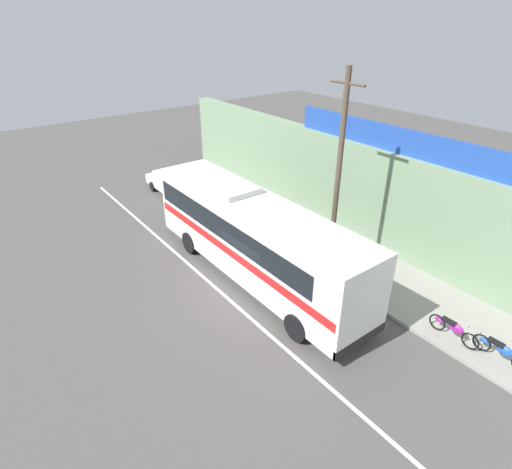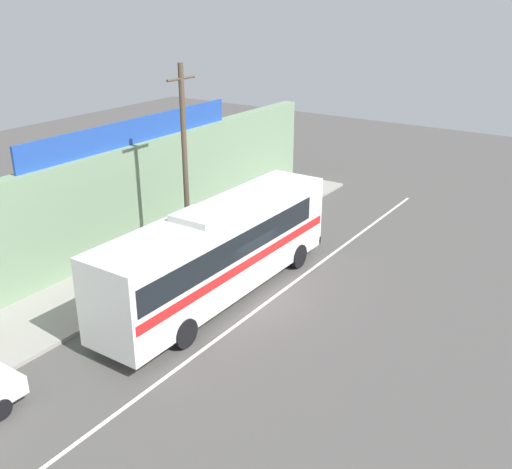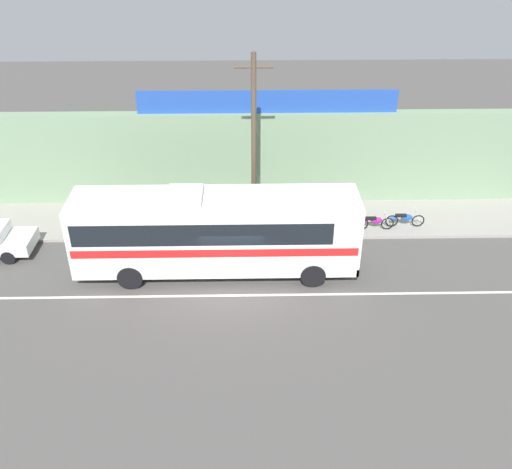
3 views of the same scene
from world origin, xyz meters
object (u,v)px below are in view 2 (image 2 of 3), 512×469
(intercity_bus, at_px, (219,248))
(utility_pole, at_px, (185,165))
(motorcycle_orange, at_px, (260,214))
(motorcycle_black, at_px, (272,205))
(pedestrian_far_right, at_px, (112,263))

(intercity_bus, distance_m, utility_pole, 4.19)
(motorcycle_orange, bearing_deg, motorcycle_black, 9.23)
(pedestrian_far_right, bearing_deg, utility_pole, -15.33)
(utility_pole, distance_m, motorcycle_orange, 6.93)
(utility_pole, xyz_separation_m, pedestrian_far_right, (-3.54, 0.97, -3.35))
(utility_pole, bearing_deg, motorcycle_orange, 1.03)
(intercity_bus, bearing_deg, motorcycle_orange, 22.43)
(intercity_bus, xyz_separation_m, utility_pole, (1.71, 2.96, 2.41))
(utility_pole, bearing_deg, motorcycle_black, 2.75)
(motorcycle_black, relative_size, motorcycle_orange, 1.03)
(utility_pole, distance_m, motorcycle_black, 8.22)
(motorcycle_black, bearing_deg, utility_pole, -177.25)
(intercity_bus, bearing_deg, pedestrian_far_right, 114.92)
(motorcycle_black, height_order, pedestrian_far_right, pedestrian_far_right)
(utility_pole, xyz_separation_m, motorcycle_orange, (5.72, 0.10, -3.91))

